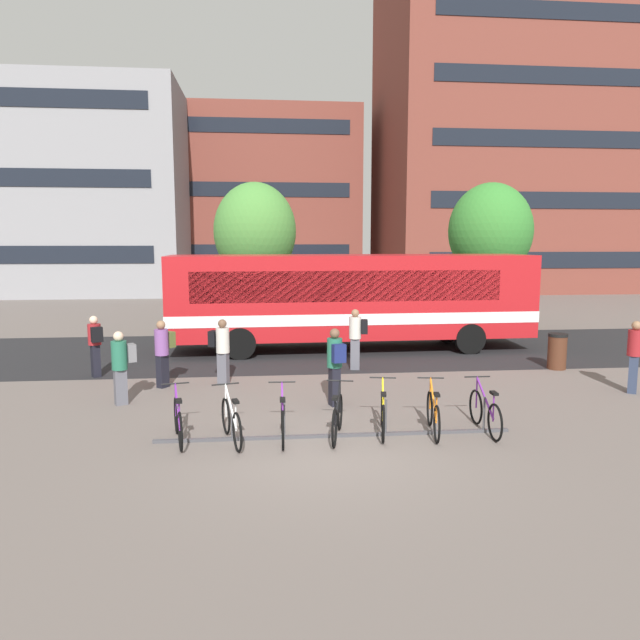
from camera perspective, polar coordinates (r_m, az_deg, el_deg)
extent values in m
plane|color=#6B605B|center=(10.51, 0.52, -12.71)|extent=(200.00, 200.00, 0.00)
cube|color=#232326|center=(19.72, -2.50, -3.00)|extent=(80.00, 7.20, 0.01)
cube|color=red|center=(19.67, 3.09, 2.40)|extent=(12.05, 2.80, 2.70)
cube|color=white|center=(19.74, 3.08, 0.52)|extent=(12.07, 2.82, 0.36)
cube|color=black|center=(21.23, 17.83, 5.49)|extent=(1.05, 2.32, 0.40)
cube|color=black|center=(21.50, 19.02, 3.17)|extent=(0.13, 2.19, 1.40)
cube|color=black|center=(20.81, 1.69, 3.82)|extent=(9.84, 0.26, 0.97)
cube|color=black|center=(18.36, 2.85, 3.29)|extent=(9.84, 0.26, 0.97)
cylinder|color=black|center=(21.87, 12.18, -0.79)|extent=(1.01, 0.32, 1.00)
cylinder|color=black|center=(19.73, 14.36, -1.77)|extent=(1.01, 0.32, 1.00)
cylinder|color=black|center=(20.69, -7.70, -1.16)|extent=(1.01, 0.32, 1.00)
cylinder|color=black|center=(18.41, -7.80, -2.27)|extent=(1.01, 0.32, 1.00)
cube|color=#47474C|center=(11.24, 1.51, -11.17)|extent=(6.73, 0.09, 0.06)
cylinder|color=#47474C|center=(11.16, -13.57, -9.80)|extent=(0.04, 0.04, 0.70)
cylinder|color=#47474C|center=(11.07, -8.56, -9.81)|extent=(0.04, 0.04, 0.70)
cylinder|color=#47474C|center=(11.06, -3.50, -9.75)|extent=(0.04, 0.04, 0.70)
cylinder|color=#47474C|center=(11.14, 1.52, -9.61)|extent=(0.04, 0.04, 0.70)
cylinder|color=#47474C|center=(11.30, 6.43, -9.41)|extent=(0.04, 0.04, 0.70)
cylinder|color=#47474C|center=(11.54, 11.16, -9.15)|extent=(0.04, 0.04, 0.70)
cylinder|color=#47474C|center=(11.85, 15.67, -8.84)|extent=(0.04, 0.04, 0.70)
torus|color=black|center=(11.69, -13.81, -8.99)|extent=(0.19, 0.70, 0.70)
torus|color=black|center=(10.72, -13.44, -10.52)|extent=(0.19, 0.70, 0.70)
cube|color=#702893|center=(11.13, -13.69, -8.15)|extent=(0.22, 0.91, 0.58)
cylinder|color=#702893|center=(10.73, -13.52, -9.02)|extent=(0.04, 0.04, 0.55)
cube|color=black|center=(10.66, -13.57, -7.66)|extent=(0.14, 0.24, 0.05)
cylinder|color=#702893|center=(11.59, -13.86, -7.53)|extent=(0.04, 0.04, 0.65)
cylinder|color=black|center=(11.51, -13.91, -6.02)|extent=(0.51, 0.13, 0.03)
torus|color=black|center=(11.46, -9.14, -9.19)|extent=(0.22, 0.69, 0.70)
torus|color=black|center=(10.51, -8.06, -10.75)|extent=(0.22, 0.69, 0.70)
cube|color=silver|center=(10.91, -8.68, -8.34)|extent=(0.26, 0.90, 0.58)
cylinder|color=silver|center=(10.52, -8.20, -9.22)|extent=(0.04, 0.04, 0.55)
cube|color=black|center=(10.45, -8.23, -7.84)|extent=(0.15, 0.24, 0.05)
cylinder|color=silver|center=(11.36, -9.15, -7.71)|extent=(0.04, 0.04, 0.65)
cylinder|color=black|center=(11.28, -9.19, -6.17)|extent=(0.51, 0.16, 0.03)
torus|color=black|center=(11.50, -3.70, -9.06)|extent=(0.06, 0.70, 0.70)
torus|color=black|center=(10.53, -3.63, -10.66)|extent=(0.06, 0.70, 0.70)
cube|color=#702893|center=(10.94, -3.68, -8.22)|extent=(0.05, 0.92, 0.58)
cylinder|color=#702893|center=(10.54, -3.65, -9.12)|extent=(0.03, 0.03, 0.55)
cube|color=black|center=(10.47, -3.66, -7.74)|extent=(0.11, 0.22, 0.05)
cylinder|color=#702893|center=(11.39, -3.71, -7.57)|extent=(0.03, 0.03, 0.65)
cylinder|color=black|center=(11.31, -3.72, -6.04)|extent=(0.52, 0.04, 0.03)
torus|color=black|center=(11.59, 1.96, -8.91)|extent=(0.20, 0.70, 0.70)
torus|color=black|center=(10.62, 1.41, -10.48)|extent=(0.20, 0.70, 0.70)
cube|color=black|center=(11.03, 1.71, -8.08)|extent=(0.24, 0.90, 0.58)
cylinder|color=black|center=(10.63, 1.48, -8.96)|extent=(0.04, 0.04, 0.55)
cube|color=black|center=(10.56, 1.48, -7.59)|extent=(0.15, 0.24, 0.05)
cylinder|color=black|center=(11.48, 1.95, -7.44)|extent=(0.04, 0.04, 0.65)
cylinder|color=black|center=(11.40, 1.96, -5.92)|extent=(0.51, 0.15, 0.03)
torus|color=black|center=(11.89, 6.08, -8.52)|extent=(0.17, 0.70, 0.70)
torus|color=black|center=(10.91, 6.17, -10.01)|extent=(0.17, 0.70, 0.70)
cube|color=yellow|center=(11.33, 6.14, -7.69)|extent=(0.20, 0.91, 0.58)
cylinder|color=yellow|center=(10.93, 6.18, -8.54)|extent=(0.04, 0.04, 0.55)
cube|color=black|center=(10.86, 6.20, -7.20)|extent=(0.14, 0.23, 0.05)
cylinder|color=yellow|center=(11.79, 6.10, -7.08)|extent=(0.04, 0.04, 0.65)
cylinder|color=black|center=(11.71, 6.12, -5.60)|extent=(0.52, 0.12, 0.03)
torus|color=black|center=(12.01, 10.63, -8.44)|extent=(0.15, 0.70, 0.70)
torus|color=black|center=(11.04, 11.30, -9.91)|extent=(0.15, 0.70, 0.70)
cube|color=orange|center=(11.46, 10.97, -7.61)|extent=(0.18, 0.91, 0.58)
cylinder|color=orange|center=(11.06, 11.26, -8.45)|extent=(0.03, 0.03, 0.55)
cube|color=black|center=(10.99, 11.30, -7.13)|extent=(0.13, 0.23, 0.05)
cylinder|color=orange|center=(11.91, 10.68, -7.02)|extent=(0.04, 0.04, 0.65)
cylinder|color=black|center=(11.83, 10.71, -5.55)|extent=(0.52, 0.11, 0.03)
torus|color=black|center=(12.31, 14.91, -8.18)|extent=(0.06, 0.70, 0.70)
torus|color=black|center=(11.39, 16.66, -9.53)|extent=(0.06, 0.70, 0.70)
cube|color=#702893|center=(11.78, 15.77, -7.34)|extent=(0.05, 0.92, 0.58)
cylinder|color=#702893|center=(11.41, 16.52, -8.12)|extent=(0.03, 0.03, 0.55)
cube|color=black|center=(11.34, 16.58, -6.84)|extent=(0.10, 0.22, 0.05)
cylinder|color=#702893|center=(12.21, 15.00, -6.78)|extent=(0.03, 0.03, 0.65)
cylinder|color=black|center=(12.13, 15.05, -5.35)|extent=(0.52, 0.04, 0.03)
cube|color=#565660|center=(16.81, 3.41, -3.33)|extent=(0.28, 0.23, 0.90)
cylinder|color=beige|center=(16.68, 3.43, -0.76)|extent=(0.37, 0.37, 0.62)
sphere|color=#936B4C|center=(16.63, 3.44, 0.68)|extent=(0.22, 0.22, 0.22)
cube|color=black|center=(16.70, 4.32, -0.65)|extent=(0.21, 0.30, 0.40)
cube|color=black|center=(17.02, -20.98, -3.73)|extent=(0.30, 0.32, 0.89)
cylinder|color=maroon|center=(16.90, -21.10, -1.31)|extent=(0.46, 0.46, 0.57)
sphere|color=beige|center=(16.84, -21.17, 0.01)|extent=(0.22, 0.22, 0.22)
cube|color=black|center=(16.64, -20.88, -1.33)|extent=(0.33, 0.29, 0.40)
cube|color=black|center=(13.17, 1.42, -6.47)|extent=(0.26, 0.30, 0.88)
cylinder|color=#23664C|center=(13.00, 1.43, -3.20)|extent=(0.41, 0.41, 0.65)
sphere|color=brown|center=(12.93, 1.44, -1.31)|extent=(0.22, 0.22, 0.22)
cube|color=navy|center=(12.76, 1.86, -3.26)|extent=(0.32, 0.24, 0.40)
cube|color=#565660|center=(13.99, -18.82, -6.19)|extent=(0.32, 0.30, 0.81)
cylinder|color=#23664C|center=(13.84, -18.95, -3.27)|extent=(0.46, 0.46, 0.65)
sphere|color=beige|center=(13.77, -19.03, -1.50)|extent=(0.22, 0.22, 0.22)
cube|color=slate|center=(13.90, -17.91, -3.05)|extent=(0.29, 0.33, 0.40)
cube|color=#2D3851|center=(16.13, 28.16, -4.68)|extent=(0.31, 0.33, 0.92)
cylinder|color=maroon|center=(16.00, 28.33, -1.98)|extent=(0.47, 0.47, 0.63)
sphere|color=#936B4C|center=(15.94, 28.43, -0.48)|extent=(0.22, 0.22, 0.22)
cube|color=#197075|center=(16.25, 28.36, -1.73)|extent=(0.33, 0.31, 0.40)
cube|color=#565660|center=(15.32, -9.39, -4.66)|extent=(0.32, 0.28, 0.82)
cylinder|color=beige|center=(15.18, -9.45, -1.96)|extent=(0.44, 0.44, 0.64)
sphere|color=brown|center=(15.11, -9.49, -0.34)|extent=(0.22, 0.22, 0.22)
cube|color=black|center=(15.29, -10.33, -1.79)|extent=(0.27, 0.33, 0.40)
cube|color=black|center=(15.30, -15.07, -4.83)|extent=(0.32, 0.33, 0.83)
cylinder|color=#7F4C93|center=(15.16, -15.16, -2.10)|extent=(0.48, 0.48, 0.65)
sphere|color=#936B4C|center=(15.09, -15.22, -0.46)|extent=(0.22, 0.22, 0.22)
cube|color=#56602D|center=(15.33, -14.46, -1.84)|extent=(0.33, 0.31, 0.40)
cylinder|color=#4C2819|center=(18.19, 22.07, -2.96)|extent=(0.52, 0.52, 0.95)
cylinder|color=black|center=(18.11, 22.15, -1.36)|extent=(0.55, 0.55, 0.08)
cylinder|color=brown|center=(25.76, 15.99, 1.91)|extent=(0.32, 0.32, 2.39)
ellipsoid|color=#388433|center=(25.64, 16.23, 8.32)|extent=(3.44, 3.44, 3.96)
cylinder|color=brown|center=(24.70, -6.24, 1.89)|extent=(0.32, 0.32, 2.36)
ellipsoid|color=#4C8E3D|center=(24.58, -6.34, 8.58)|extent=(3.39, 3.39, 3.99)
cube|color=gray|center=(46.46, -27.71, 11.00)|extent=(23.32, 10.04, 14.06)
cube|color=brown|center=(50.50, 22.43, 16.53)|extent=(27.08, 12.48, 23.81)
cube|color=black|center=(44.37, 25.60, 5.30)|extent=(23.83, 0.06, 1.10)
cube|color=black|center=(44.44, 25.90, 10.41)|extent=(23.83, 0.06, 1.10)
cube|color=black|center=(44.85, 26.21, 15.47)|extent=(23.83, 0.06, 1.10)
cube|color=black|center=(45.61, 26.53, 20.39)|extent=(23.83, 0.06, 1.10)
cube|color=black|center=(46.69, 26.85, 25.13)|extent=(23.83, 0.06, 1.10)
cube|color=brown|center=(51.39, -6.88, 11.49)|extent=(17.85, 10.38, 14.21)
cube|color=black|center=(46.06, -6.92, 6.63)|extent=(15.71, 0.06, 1.10)
cube|color=black|center=(46.22, -7.02, 12.51)|extent=(15.71, 0.06, 1.10)
cube|color=black|center=(46.86, -7.12, 18.29)|extent=(15.71, 0.06, 1.10)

